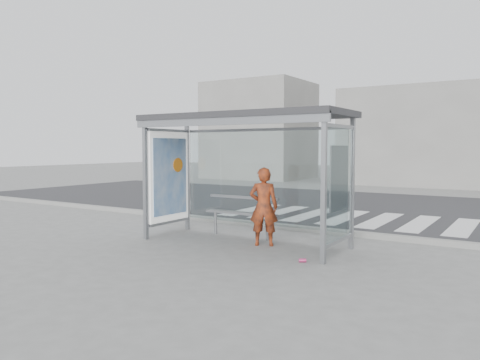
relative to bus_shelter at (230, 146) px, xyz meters
The scene contains 10 objects.
ground 2.02m from the bus_shelter, ahead, with size 80.00×80.00×0.00m, color slate.
road 7.22m from the bus_shelter, 86.94° to the left, with size 30.00×10.00×0.01m, color #2C2C2F.
curb 2.72m from the bus_shelter, 78.88° to the left, with size 30.00×0.18×0.12m, color gray.
crosswalk 4.94m from the bus_shelter, 78.89° to the left, with size 6.55×3.00×0.00m.
bus_shelter is the anchor object (origin of this frame).
building_left 20.38m from the bus_shelter, 118.23° to the left, with size 6.00×5.00×6.00m, color gray.
building_center 17.95m from the bus_shelter, 88.81° to the left, with size 8.00×5.00×5.00m, color gray.
person 1.45m from the bus_shelter, ahead, with size 0.57×0.37×1.56m, color red.
bench 1.55m from the bus_shelter, 95.51° to the left, with size 1.72×0.22×0.89m.
soda_can 2.94m from the bus_shelter, 22.24° to the right, with size 0.07×0.07×0.12m, color #ED4589.
Camera 1 is at (4.94, -7.93, 1.95)m, focal length 35.00 mm.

